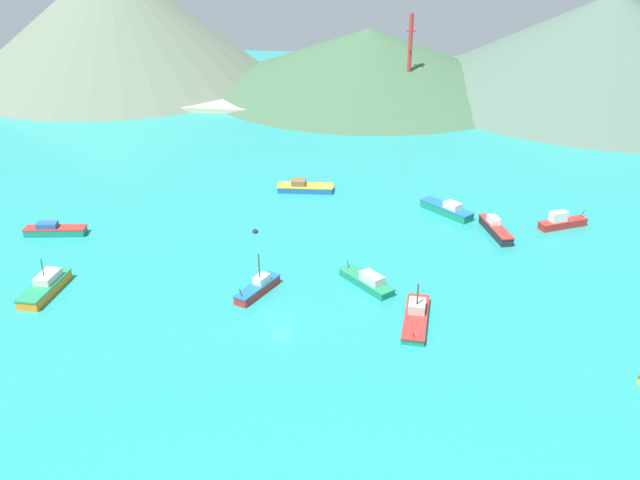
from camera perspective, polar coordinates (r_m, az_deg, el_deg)
name	(u,v)px	position (r m, az deg, el deg)	size (l,w,h in m)	color
ground	(316,222)	(114.56, -0.34, 1.46)	(260.00, 280.00, 0.50)	teal
fishing_boat_0	(562,222)	(118.11, 18.97, 1.40)	(8.15, 5.41, 2.83)	red
fishing_boat_1	(447,209)	(118.47, 10.26, 2.46)	(8.81, 8.38, 2.39)	#198466
fishing_boat_2	(416,316)	(88.20, 7.78, -6.12)	(3.43, 10.96, 4.90)	#198466
fishing_boat_3	(54,230)	(116.91, -20.70, 0.76)	(9.62, 3.78, 2.05)	#198466
fishing_boat_4	(258,288)	(93.58, -5.03, -3.86)	(4.95, 8.17, 5.62)	red
fishing_boat_7	(45,287)	(100.12, -21.36, -3.53)	(3.34, 9.53, 4.88)	orange
fishing_boat_8	(368,281)	(95.02, 3.88, -3.34)	(8.04, 8.16, 2.21)	#198466
fishing_boat_9	(495,229)	(113.00, 14.02, 0.90)	(4.69, 9.73, 2.40)	#232328
fishing_boat_10	(304,187)	(126.13, -1.27, 4.29)	(10.05, 3.63, 2.13)	#1E5BA8
buoy_0	(255,232)	(110.78, -5.27, 0.68)	(0.87, 0.87, 0.87)	#232328
beach_strip	(354,106)	(179.59, 2.80, 10.80)	(247.00, 19.01, 1.20)	#C6B793
hill_west	(115,19)	(215.11, -16.26, 16.81)	(88.59, 88.59, 33.94)	#60705B
hill_central	(368,58)	(199.53, 3.92, 14.47)	(90.91, 90.91, 16.00)	#3D6042
hill_east	(608,44)	(206.76, 22.29, 14.49)	(104.89, 104.89, 25.93)	#4C6656
radio_tower	(409,59)	(181.21, 7.25, 14.30)	(2.25, 1.80, 22.52)	#B7332D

